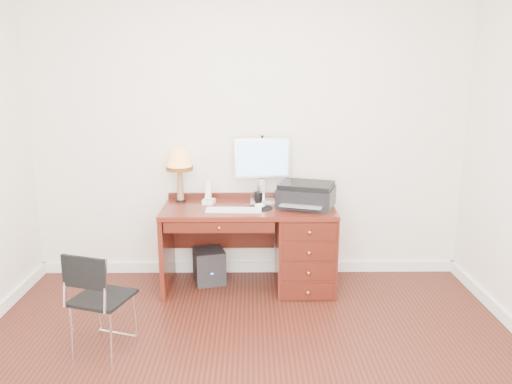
{
  "coord_description": "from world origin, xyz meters",
  "views": [
    {
      "loc": [
        0.02,
        -2.81,
        1.9
      ],
      "look_at": [
        0.06,
        1.2,
        0.93
      ],
      "focal_mm": 35.0,
      "sensor_mm": 36.0,
      "label": 1
    }
  ],
  "objects_px": {
    "phone": "(209,197)",
    "equipment_box": "(209,266)",
    "printer": "(306,195)",
    "desk": "(285,243)",
    "leg_lamp": "(179,163)",
    "monitor": "(262,161)",
    "chair": "(99,293)"
  },
  "relations": [
    {
      "from": "phone",
      "to": "equipment_box",
      "type": "height_order",
      "value": "phone"
    },
    {
      "from": "printer",
      "to": "phone",
      "type": "xyz_separation_m",
      "value": [
        -0.86,
        0.08,
        -0.04
      ]
    },
    {
      "from": "desk",
      "to": "printer",
      "type": "bearing_deg",
      "value": 4.35
    },
    {
      "from": "printer",
      "to": "phone",
      "type": "distance_m",
      "value": 0.87
    },
    {
      "from": "leg_lamp",
      "to": "monitor",
      "type": "bearing_deg",
      "value": 2.72
    },
    {
      "from": "desk",
      "to": "chair",
      "type": "height_order",
      "value": "chair"
    },
    {
      "from": "phone",
      "to": "equipment_box",
      "type": "xyz_separation_m",
      "value": [
        -0.01,
        0.0,
        -0.66
      ]
    },
    {
      "from": "chair",
      "to": "printer",
      "type": "bearing_deg",
      "value": 55.38
    },
    {
      "from": "leg_lamp",
      "to": "chair",
      "type": "xyz_separation_m",
      "value": [
        -0.37,
        -1.32,
        -0.65
      ]
    },
    {
      "from": "chair",
      "to": "equipment_box",
      "type": "height_order",
      "value": "chair"
    },
    {
      "from": "monitor",
      "to": "printer",
      "type": "distance_m",
      "value": 0.5
    },
    {
      "from": "leg_lamp",
      "to": "phone",
      "type": "relative_size",
      "value": 2.32
    },
    {
      "from": "printer",
      "to": "chair",
      "type": "relative_size",
      "value": 0.74
    },
    {
      "from": "leg_lamp",
      "to": "chair",
      "type": "distance_m",
      "value": 1.52
    },
    {
      "from": "phone",
      "to": "monitor",
      "type": "bearing_deg",
      "value": 29.17
    },
    {
      "from": "monitor",
      "to": "equipment_box",
      "type": "xyz_separation_m",
      "value": [
        -0.49,
        -0.13,
        -0.96
      ]
    },
    {
      "from": "leg_lamp",
      "to": "chair",
      "type": "bearing_deg",
      "value": -105.85
    },
    {
      "from": "monitor",
      "to": "equipment_box",
      "type": "distance_m",
      "value": 1.08
    },
    {
      "from": "printer",
      "to": "equipment_box",
      "type": "distance_m",
      "value": 1.12
    },
    {
      "from": "printer",
      "to": "phone",
      "type": "relative_size",
      "value": 2.66
    },
    {
      "from": "leg_lamp",
      "to": "equipment_box",
      "type": "bearing_deg",
      "value": -19.64
    },
    {
      "from": "desk",
      "to": "phone",
      "type": "bearing_deg",
      "value": 172.23
    },
    {
      "from": "leg_lamp",
      "to": "phone",
      "type": "bearing_deg",
      "value": -19.6
    },
    {
      "from": "monitor",
      "to": "chair",
      "type": "distance_m",
      "value": 1.88
    },
    {
      "from": "desk",
      "to": "phone",
      "type": "relative_size",
      "value": 7.13
    },
    {
      "from": "leg_lamp",
      "to": "equipment_box",
      "type": "distance_m",
      "value": 0.99
    },
    {
      "from": "desk",
      "to": "equipment_box",
      "type": "relative_size",
      "value": 4.81
    },
    {
      "from": "printer",
      "to": "monitor",
      "type": "bearing_deg",
      "value": 169.27
    },
    {
      "from": "desk",
      "to": "chair",
      "type": "xyz_separation_m",
      "value": [
        -1.32,
        -1.13,
        0.05
      ]
    },
    {
      "from": "phone",
      "to": "printer",
      "type": "bearing_deg",
      "value": 8.88
    },
    {
      "from": "desk",
      "to": "leg_lamp",
      "type": "xyz_separation_m",
      "value": [
        -0.94,
        0.19,
        0.7
      ]
    },
    {
      "from": "phone",
      "to": "chair",
      "type": "bearing_deg",
      "value": -103.44
    }
  ]
}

